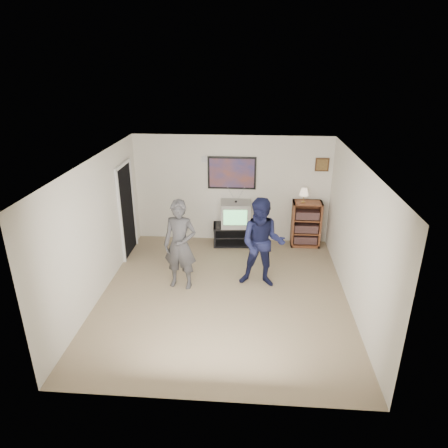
# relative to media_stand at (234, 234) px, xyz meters

# --- Properties ---
(room_shell) EXTENTS (4.51, 5.00, 2.51)m
(room_shell) POSITION_rel_media_stand_xyz_m (-0.07, -1.88, 1.01)
(room_shell) COLOR #7E6F50
(room_shell) RESTS_ON ground
(media_stand) EXTENTS (0.99, 0.61, 0.47)m
(media_stand) POSITION_rel_media_stand_xyz_m (0.00, 0.00, 0.00)
(media_stand) COLOR black
(media_stand) RESTS_ON room_shell
(crt_television) EXTENTS (0.70, 0.61, 0.57)m
(crt_television) POSITION_rel_media_stand_xyz_m (0.04, 0.00, 0.52)
(crt_television) COLOR #959591
(crt_television) RESTS_ON media_stand
(bookshelf) EXTENTS (0.65, 0.37, 1.07)m
(bookshelf) POSITION_rel_media_stand_xyz_m (1.66, 0.05, 0.30)
(bookshelf) COLOR brown
(bookshelf) RESTS_ON room_shell
(table_lamp) EXTENTS (0.20, 0.20, 0.32)m
(table_lamp) POSITION_rel_media_stand_xyz_m (1.55, 0.00, 1.00)
(table_lamp) COLOR beige
(table_lamp) RESTS_ON bookshelf
(person_tall) EXTENTS (0.69, 0.51, 1.73)m
(person_tall) POSITION_rel_media_stand_xyz_m (-0.89, -1.96, 0.63)
(person_tall) COLOR #3B3A3E
(person_tall) RESTS_ON room_shell
(person_short) EXTENTS (0.91, 0.75, 1.75)m
(person_short) POSITION_rel_media_stand_xyz_m (0.62, -1.81, 0.64)
(person_short) COLOR #151839
(person_short) RESTS_ON room_shell
(controller_left) EXTENTS (0.07, 0.13, 0.04)m
(controller_left) POSITION_rel_media_stand_xyz_m (-0.87, -1.79, 0.86)
(controller_left) COLOR white
(controller_left) RESTS_ON person_tall
(controller_right) EXTENTS (0.07, 0.13, 0.04)m
(controller_right) POSITION_rel_media_stand_xyz_m (0.62, -1.57, 0.74)
(controller_right) COLOR white
(controller_right) RESTS_ON person_short
(poster) EXTENTS (1.10, 0.03, 0.75)m
(poster) POSITION_rel_media_stand_xyz_m (-0.07, 0.25, 1.41)
(poster) COLOR black
(poster) RESTS_ON room_shell
(air_vent) EXTENTS (0.28, 0.02, 0.14)m
(air_vent) POSITION_rel_media_stand_xyz_m (-0.62, 0.25, 1.71)
(air_vent) COLOR white
(air_vent) RESTS_ON room_shell
(small_picture) EXTENTS (0.30, 0.03, 0.30)m
(small_picture) POSITION_rel_media_stand_xyz_m (1.93, 0.25, 1.64)
(small_picture) COLOR #341910
(small_picture) RESTS_ON room_shell
(doorway) EXTENTS (0.03, 0.85, 2.00)m
(doorway) POSITION_rel_media_stand_xyz_m (-2.30, -0.63, 0.76)
(doorway) COLOR black
(doorway) RESTS_ON room_shell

